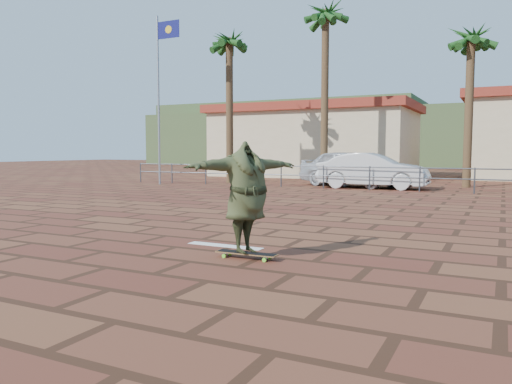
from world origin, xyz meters
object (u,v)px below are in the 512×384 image
longboard (247,254)px  skateboarder (246,197)px  car_silver (351,168)px  car_white (373,171)px

longboard → skateboarder: bearing=122.0°
car_silver → car_white: (1.19, -0.83, -0.07)m
longboard → car_silver: (-2.80, 15.77, 0.76)m
skateboarder → car_white: bearing=30.4°
car_silver → car_white: size_ratio=1.05×
longboard → skateboarder: skateboarder is taller
car_silver → car_white: bearing=-106.8°
skateboarder → car_white: size_ratio=0.44×
longboard → skateboarder: 0.86m
car_white → car_silver: bearing=53.8°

